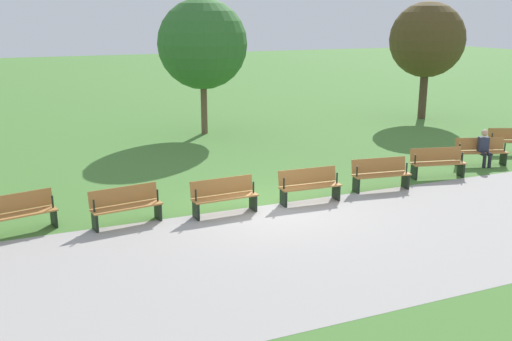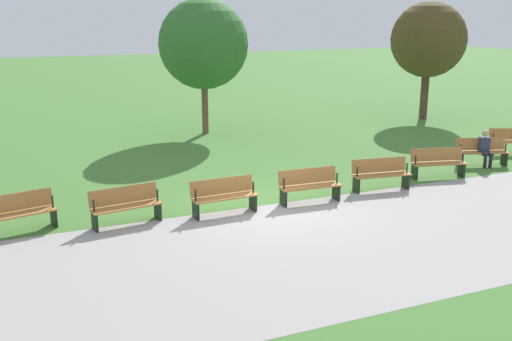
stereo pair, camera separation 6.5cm
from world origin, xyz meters
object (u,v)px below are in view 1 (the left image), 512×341
Objects in this scene: person_seated at (484,147)px; bench_0 at (512,140)px; tree_1 at (203,44)px; bench_4 at (309,185)px; bench_6 at (126,205)px; bench_7 at (18,213)px; tree_0 at (427,40)px; bench_2 at (437,162)px; bench_3 at (380,174)px; bench_1 at (481,151)px; bench_5 at (224,196)px.

bench_0 is at bearing -138.64° from person_seated.
bench_0 is 0.31× the size of tree_1.
bench_0 is 1.02× the size of bench_4.
bench_6 is at bearing 0.01° from bench_4.
bench_7 is 0.32× the size of tree_0.
bench_6 is at bearing 22.23° from person_seated.
bench_6 is at bearing 15.29° from bench_2.
bench_0 is at bearing -157.11° from bench_3.
bench_4 and bench_7 have the same top height.
tree_0 is at bearing -98.54° from bench_1.
bench_4 is at bearing 169.81° from bench_6.
bench_3 is at bearing 46.23° from tree_0.
bench_3 is (4.70, 1.06, 0.00)m from bench_1.
bench_0 is 2.41m from bench_1.
bench_0 is 2.48m from person_seated.
bench_7 is 12.37m from tree_1.
bench_5 is 16.66m from tree_0.
bench_4 is 14.78m from tree_0.
bench_0 and bench_2 have the same top height.
bench_6 is at bearing 30.57° from bench_0.
bench_4 is 1.41× the size of person_seated.
bench_0 and bench_3 have the same top height.
person_seated is 0.22× the size of tree_0.
bench_4 is (4.78, 0.64, 0.00)m from bench_2.
bench_1 and bench_7 have the same top height.
bench_5 is at bearing 33.11° from bench_0.
bench_1 is 1.01× the size of bench_3.
bench_0 is 14.31m from bench_6.
tree_0 reaches higher than bench_2.
bench_2 and bench_6 have the same top height.
person_seated is (2.26, 0.98, 0.17)m from bench_0.
bench_3 is 0.32× the size of tree_0.
bench_4 is (9.36, 2.11, 0.00)m from bench_0.
bench_4 is 2.41m from bench_5.
tree_0 is (-1.70, -7.15, 3.21)m from bench_0.
bench_5 is 0.98× the size of bench_6.
bench_3 is 0.31× the size of tree_1.
bench_5 is 4.82m from bench_7.
bench_6 is (11.92, 1.06, 0.00)m from bench_1.
person_seated reaches higher than bench_3.
tree_0 is at bearing -148.07° from bench_5.
bench_3 is 12.93m from tree_0.
bench_6 is (4.81, -0.21, 0.00)m from bench_4.
bench_0 is at bearing 172.32° from bench_7.
person_seated is at bearing 127.55° from tree_1.
tree_1 reaches higher than bench_2.
person_seated reaches higher than bench_0.
bench_3 is at bearing 179.99° from bench_5.
person_seated is (-11.91, -0.91, 0.17)m from bench_6.
tree_0 is at bearing -126.12° from bench_3.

